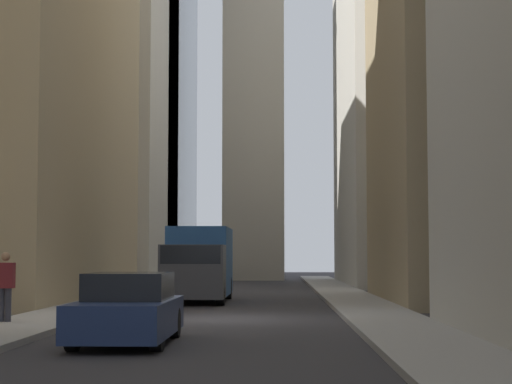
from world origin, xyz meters
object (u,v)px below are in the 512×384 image
Objects in this scene: sedan_navy at (128,310)px; pedestrian at (5,284)px; discarded_bottle at (126,300)px; delivery_truck at (199,263)px.

sedan_navy is 2.52× the size of pedestrian.
sedan_navy is 12.60m from discarded_bottle.
delivery_truck reaches higher than sedan_navy.
sedan_navy is 5.42m from pedestrian.
delivery_truck is 1.50× the size of sedan_navy.
pedestrian is at bearing 162.46° from delivery_truck.
pedestrian is at bearing 169.82° from discarded_bottle.
pedestrian reaches higher than sedan_navy.
sedan_navy reaches higher than discarded_bottle.
pedestrian is 6.33× the size of discarded_bottle.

